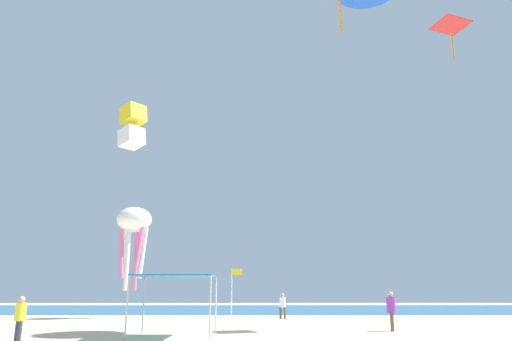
{
  "coord_description": "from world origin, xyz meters",
  "views": [
    {
      "loc": [
        0.13,
        -20.99,
        1.91
      ],
      "look_at": [
        0.36,
        12.0,
        10.28
      ],
      "focal_mm": 33.22,
      "sensor_mm": 36.0,
      "label": 1
    }
  ],
  "objects_px": {
    "person_leftmost": "(20,315)",
    "kite_box_yellow": "(132,126)",
    "canopy_tent": "(176,278)",
    "person_central": "(283,304)",
    "person_near_tent": "(391,308)",
    "kite_diamond_red": "(451,27)",
    "kite_octopus_white": "(134,224)",
    "banner_flag": "(233,291)"
  },
  "relations": [
    {
      "from": "person_near_tent",
      "to": "person_central",
      "type": "relative_size",
      "value": 1.08
    },
    {
      "from": "kite_octopus_white",
      "to": "canopy_tent",
      "type": "bearing_deg",
      "value": 149.72
    },
    {
      "from": "person_leftmost",
      "to": "kite_octopus_white",
      "type": "height_order",
      "value": "kite_octopus_white"
    },
    {
      "from": "canopy_tent",
      "to": "person_central",
      "type": "distance_m",
      "value": 14.05
    },
    {
      "from": "person_leftmost",
      "to": "kite_box_yellow",
      "type": "bearing_deg",
      "value": 127.46
    },
    {
      "from": "banner_flag",
      "to": "person_near_tent",
      "type": "bearing_deg",
      "value": -20.87
    },
    {
      "from": "kite_diamond_red",
      "to": "kite_octopus_white",
      "type": "bearing_deg",
      "value": -128.07
    },
    {
      "from": "person_near_tent",
      "to": "kite_box_yellow",
      "type": "bearing_deg",
      "value": 92.07
    },
    {
      "from": "kite_box_yellow",
      "to": "person_near_tent",
      "type": "bearing_deg",
      "value": -66.17
    },
    {
      "from": "person_leftmost",
      "to": "person_central",
      "type": "distance_m",
      "value": 18.62
    },
    {
      "from": "kite_octopus_white",
      "to": "person_central",
      "type": "bearing_deg",
      "value": -149.58
    },
    {
      "from": "person_near_tent",
      "to": "kite_octopus_white",
      "type": "relative_size",
      "value": 0.3
    },
    {
      "from": "person_near_tent",
      "to": "kite_diamond_red",
      "type": "distance_m",
      "value": 18.15
    },
    {
      "from": "kite_octopus_white",
      "to": "kite_box_yellow",
      "type": "height_order",
      "value": "kite_box_yellow"
    },
    {
      "from": "kite_octopus_white",
      "to": "kite_box_yellow",
      "type": "bearing_deg",
      "value": 138.97
    },
    {
      "from": "kite_diamond_red",
      "to": "kite_box_yellow",
      "type": "bearing_deg",
      "value": -110.0
    },
    {
      "from": "kite_octopus_white",
      "to": "kite_diamond_red",
      "type": "bearing_deg",
      "value": -163.96
    },
    {
      "from": "person_central",
      "to": "kite_octopus_white",
      "type": "height_order",
      "value": "kite_octopus_white"
    },
    {
      "from": "banner_flag",
      "to": "kite_box_yellow",
      "type": "bearing_deg",
      "value": 168.94
    },
    {
      "from": "banner_flag",
      "to": "kite_box_yellow",
      "type": "xyz_separation_m",
      "value": [
        -6.52,
        1.28,
        10.06
      ]
    },
    {
      "from": "canopy_tent",
      "to": "kite_box_yellow",
      "type": "xyz_separation_m",
      "value": [
        -4.25,
        7.1,
        9.52
      ]
    },
    {
      "from": "person_leftmost",
      "to": "kite_diamond_red",
      "type": "xyz_separation_m",
      "value": [
        21.48,
        7.69,
        17.09
      ]
    },
    {
      "from": "person_leftmost",
      "to": "kite_box_yellow",
      "type": "relative_size",
      "value": 0.61
    },
    {
      "from": "kite_box_yellow",
      "to": "person_central",
      "type": "bearing_deg",
      "value": -18.84
    },
    {
      "from": "person_near_tent",
      "to": "banner_flag",
      "type": "bearing_deg",
      "value": 87.75
    },
    {
      "from": "person_leftmost",
      "to": "person_near_tent",
      "type": "bearing_deg",
      "value": 63.16
    },
    {
      "from": "person_leftmost",
      "to": "banner_flag",
      "type": "relative_size",
      "value": 0.55
    },
    {
      "from": "person_leftmost",
      "to": "kite_box_yellow",
      "type": "xyz_separation_m",
      "value": [
        1.32,
        9.25,
        10.96
      ]
    },
    {
      "from": "person_leftmost",
      "to": "kite_diamond_red",
      "type": "relative_size",
      "value": 0.64
    },
    {
      "from": "person_near_tent",
      "to": "person_central",
      "type": "bearing_deg",
      "value": 43.7
    },
    {
      "from": "canopy_tent",
      "to": "person_near_tent",
      "type": "distance_m",
      "value": 10.62
    },
    {
      "from": "person_leftmost",
      "to": "person_central",
      "type": "bearing_deg",
      "value": 99.35
    },
    {
      "from": "person_leftmost",
      "to": "person_central",
      "type": "xyz_separation_m",
      "value": [
        11.01,
        15.02,
        0.01
      ]
    },
    {
      "from": "person_near_tent",
      "to": "person_leftmost",
      "type": "bearing_deg",
      "value": 126.17
    },
    {
      "from": "person_near_tent",
      "to": "kite_box_yellow",
      "type": "height_order",
      "value": "kite_box_yellow"
    },
    {
      "from": "person_near_tent",
      "to": "kite_octopus_white",
      "type": "height_order",
      "value": "kite_octopus_white"
    },
    {
      "from": "person_central",
      "to": "kite_box_yellow",
      "type": "height_order",
      "value": "kite_box_yellow"
    },
    {
      "from": "canopy_tent",
      "to": "person_central",
      "type": "bearing_deg",
      "value": 67.09
    },
    {
      "from": "person_central",
      "to": "kite_box_yellow",
      "type": "xyz_separation_m",
      "value": [
        -9.69,
        -5.77,
        10.95
      ]
    },
    {
      "from": "canopy_tent",
      "to": "person_leftmost",
      "type": "bearing_deg",
      "value": -158.91
    },
    {
      "from": "person_near_tent",
      "to": "kite_box_yellow",
      "type": "distance_m",
      "value": 18.53
    },
    {
      "from": "kite_box_yellow",
      "to": "kite_octopus_white",
      "type": "bearing_deg",
      "value": 50.8
    }
  ]
}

